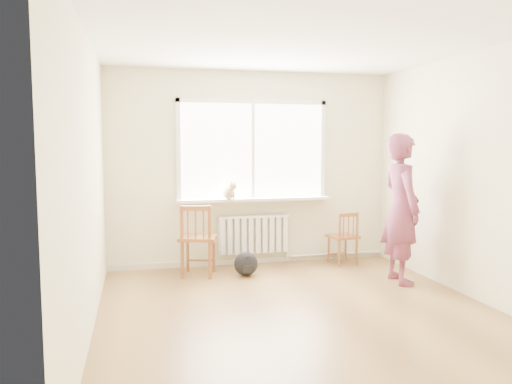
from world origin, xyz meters
TOP-DOWN VIEW (x-y plane):
  - floor at (0.00, 0.00)m, footprint 4.50×4.50m
  - ceiling at (0.00, 0.00)m, footprint 4.50×4.50m
  - back_wall at (0.00, 2.25)m, footprint 4.00×0.01m
  - window at (0.00, 2.22)m, footprint 2.12×0.05m
  - windowsill at (0.00, 2.14)m, footprint 2.15×0.22m
  - radiator at (0.00, 2.16)m, footprint 1.00×0.12m
  - heating_pipe at (1.25, 2.19)m, footprint 1.40×0.04m
  - baseboard at (0.00, 2.23)m, footprint 4.00×0.03m
  - chair_left at (-0.84, 1.72)m, footprint 0.57×0.55m
  - chair_right at (1.23, 1.85)m, footprint 0.42×0.41m
  - person at (1.55, 0.88)m, footprint 0.47×0.69m
  - cat at (-0.36, 2.06)m, footprint 0.24×0.38m
  - backpack at (-0.23, 1.60)m, footprint 0.32×0.24m

SIDE VIEW (x-z plane):
  - floor at x=0.00m, z-range 0.00..0.00m
  - baseboard at x=0.00m, z-range 0.00..0.08m
  - heating_pipe at x=1.25m, z-range 0.06..0.10m
  - backpack at x=-0.23m, z-range 0.00..0.31m
  - chair_right at x=1.23m, z-range 0.00..0.75m
  - radiator at x=0.00m, z-range 0.16..0.71m
  - chair_left at x=-0.84m, z-range 0.00..0.94m
  - person at x=1.55m, z-range 0.00..1.83m
  - windowsill at x=0.00m, z-range 0.91..0.95m
  - cat at x=-0.36m, z-range 0.92..1.19m
  - back_wall at x=0.00m, z-range 0.00..2.70m
  - window at x=0.00m, z-range 0.95..2.37m
  - ceiling at x=0.00m, z-range 2.70..2.70m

